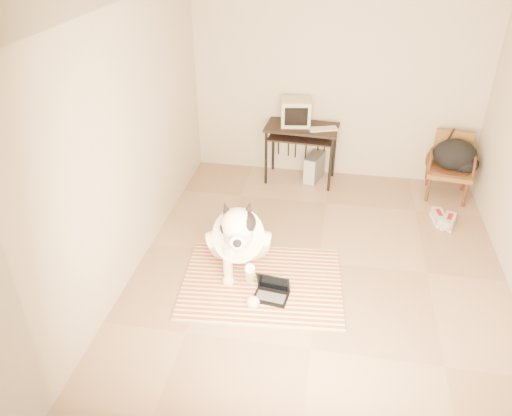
% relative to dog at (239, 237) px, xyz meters
% --- Properties ---
extents(floor, '(4.50, 4.50, 0.00)m').
position_rel_dog_xyz_m(floor, '(0.87, 0.27, -0.42)').
color(floor, '#9C7B5F').
rests_on(floor, ground).
extents(ceiling, '(4.50, 4.50, 0.00)m').
position_rel_dog_xyz_m(ceiling, '(0.87, 0.27, 2.28)').
color(ceiling, white).
rests_on(ceiling, wall_back).
extents(wall_back, '(4.50, 0.00, 4.50)m').
position_rel_dog_xyz_m(wall_back, '(0.87, 2.52, 0.93)').
color(wall_back, '#BCAE9A').
rests_on(wall_back, floor).
extents(wall_front, '(4.50, 0.00, 4.50)m').
position_rel_dog_xyz_m(wall_front, '(0.87, -1.98, 0.93)').
color(wall_front, '#BCAE9A').
rests_on(wall_front, floor).
extents(wall_left, '(0.00, 4.50, 4.50)m').
position_rel_dog_xyz_m(wall_left, '(-1.13, 0.27, 0.93)').
color(wall_left, '#BCAE9A').
rests_on(wall_left, floor).
extents(rug, '(1.78, 1.42, 0.02)m').
position_rel_dog_xyz_m(rug, '(0.29, -0.21, -0.41)').
color(rug, '#E33F2E').
rests_on(rug, floor).
extents(dog, '(0.72, 1.40, 1.06)m').
position_rel_dog_xyz_m(dog, '(0.00, 0.00, 0.00)').
color(dog, white).
rests_on(dog, rug).
extents(laptop, '(0.37, 0.29, 0.24)m').
position_rel_dog_xyz_m(laptop, '(0.42, -0.41, -0.34)').
color(laptop, black).
rests_on(laptop, rug).
extents(computer_desk, '(1.04, 0.63, 0.83)m').
position_rel_dog_xyz_m(computer_desk, '(0.45, 2.20, 0.30)').
color(computer_desk, black).
rests_on(computer_desk, floor).
extents(crt_monitor, '(0.45, 0.43, 0.36)m').
position_rel_dog_xyz_m(crt_monitor, '(0.34, 2.28, 0.59)').
color(crt_monitor, '#BCB293').
rests_on(crt_monitor, computer_desk).
extents(desk_keyboard, '(0.41, 0.25, 0.03)m').
position_rel_dog_xyz_m(desk_keyboard, '(0.74, 2.14, 0.42)').
color(desk_keyboard, '#BCB293').
rests_on(desk_keyboard, computer_desk).
extents(pc_tower, '(0.29, 0.45, 0.39)m').
position_rel_dog_xyz_m(pc_tower, '(0.65, 2.24, -0.22)').
color(pc_tower, '#515153').
rests_on(pc_tower, floor).
extents(rattan_chair, '(0.63, 0.62, 0.86)m').
position_rel_dog_xyz_m(rattan_chair, '(2.47, 2.13, 0.02)').
color(rattan_chair, brown).
rests_on(rattan_chair, floor).
extents(backpack, '(0.59, 0.47, 0.42)m').
position_rel_dog_xyz_m(backpack, '(2.53, 2.11, 0.17)').
color(backpack, black).
rests_on(backpack, rattan_chair).
extents(sneaker_left, '(0.18, 0.35, 0.12)m').
position_rel_dog_xyz_m(sneaker_left, '(2.30, 1.39, -0.36)').
color(sneaker_left, white).
rests_on(sneaker_left, floor).
extents(sneaker_right, '(0.23, 0.36, 0.12)m').
position_rel_dog_xyz_m(sneaker_right, '(2.41, 1.31, -0.37)').
color(sneaker_right, white).
rests_on(sneaker_right, floor).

